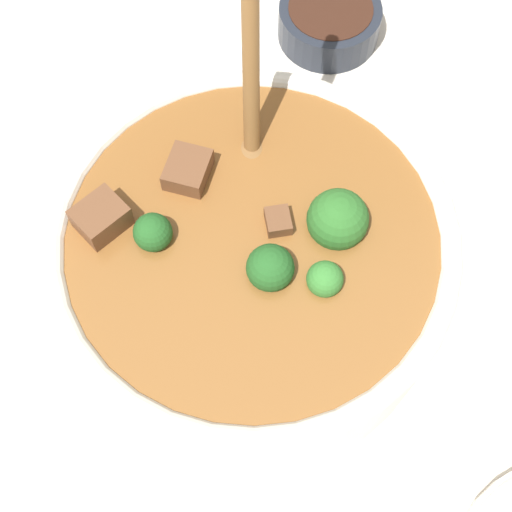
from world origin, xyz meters
The scene contains 3 objects.
ground_plane centered at (0.00, 0.00, 0.00)m, with size 4.00×4.00×0.00m, color silver.
stew_bowl centered at (0.00, 0.00, 0.06)m, with size 0.30×0.30×0.29m.
condiment_bowl centered at (0.28, -0.08, 0.02)m, with size 0.10×0.10×0.04m.
Camera 1 is at (-0.23, 0.00, 0.55)m, focal length 50.00 mm.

